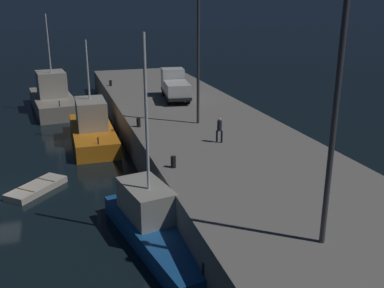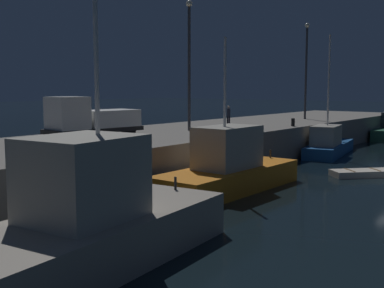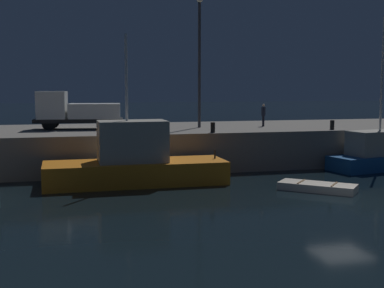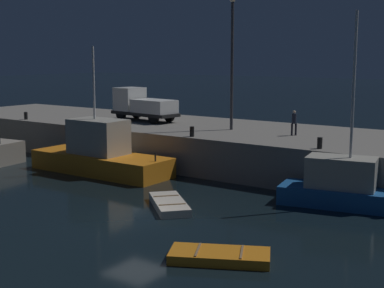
% 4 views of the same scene
% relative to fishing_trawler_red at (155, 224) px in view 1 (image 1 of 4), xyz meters
% --- Properties ---
extents(pier_quay, '(60.66, 10.52, 2.44)m').
position_rel_fishing_trawler_red_xyz_m(pier_quay, '(-7.72, 6.15, 0.32)').
color(pier_quay, gray).
rests_on(pier_quay, ground).
extents(fishing_trawler_red, '(9.08, 3.94, 9.51)m').
position_rel_fishing_trawler_red_xyz_m(fishing_trawler_red, '(0.00, 0.00, 0.00)').
color(fishing_trawler_red, '#195193').
rests_on(fishing_trawler_red, ground).
extents(fishing_boat_white, '(9.68, 3.15, 7.97)m').
position_rel_fishing_trawler_red_xyz_m(fishing_boat_white, '(-16.32, -1.35, 0.27)').
color(fishing_boat_white, orange).
rests_on(fishing_boat_white, ground).
extents(fishing_boat_orange, '(11.49, 4.98, 9.61)m').
position_rel_fishing_trawler_red_xyz_m(fishing_boat_orange, '(-28.45, -4.22, 0.39)').
color(fishing_boat_orange, gray).
rests_on(fishing_boat_orange, ground).
extents(dinghy_red_small, '(3.77, 3.60, 0.42)m').
position_rel_fishing_trawler_red_xyz_m(dinghy_red_small, '(-7.66, -5.43, -0.70)').
color(dinghy_red_small, beige).
rests_on(dinghy_red_small, ground).
extents(lamp_post_west, '(0.44, 0.44, 8.85)m').
position_rel_fishing_trawler_red_xyz_m(lamp_post_west, '(-10.82, 5.65, 6.66)').
color(lamp_post_west, '#38383D').
rests_on(lamp_post_west, pier_quay).
extents(lamp_post_east, '(0.44, 0.44, 8.94)m').
position_rel_fishing_trawler_red_xyz_m(lamp_post_east, '(5.91, 4.88, 6.70)').
color(lamp_post_east, '#38383D').
rests_on(lamp_post_east, pier_quay).
extents(utility_truck, '(5.91, 2.65, 2.49)m').
position_rel_fishing_trawler_red_xyz_m(utility_truck, '(-19.17, 6.24, 2.74)').
color(utility_truck, black).
rests_on(utility_truck, pier_quay).
extents(dockworker, '(0.39, 0.39, 1.58)m').
position_rel_fishing_trawler_red_xyz_m(dockworker, '(-6.16, 5.50, 2.44)').
color(dockworker, black).
rests_on(dockworker, pier_quay).
extents(bollard_west, '(0.28, 0.28, 0.61)m').
position_rel_fishing_trawler_red_xyz_m(bollard_west, '(-2.89, 1.70, 1.85)').
color(bollard_west, black).
rests_on(bollard_west, pier_quay).
extents(bollard_central, '(0.28, 0.28, 0.63)m').
position_rel_fishing_trawler_red_xyz_m(bollard_central, '(-11.12, 1.43, 1.85)').
color(bollard_central, black).
rests_on(bollard_central, pier_quay).
extents(bollard_east, '(0.28, 0.28, 0.58)m').
position_rel_fishing_trawler_red_xyz_m(bollard_east, '(-27.18, 1.57, 1.83)').
color(bollard_east, black).
rests_on(bollard_east, pier_quay).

